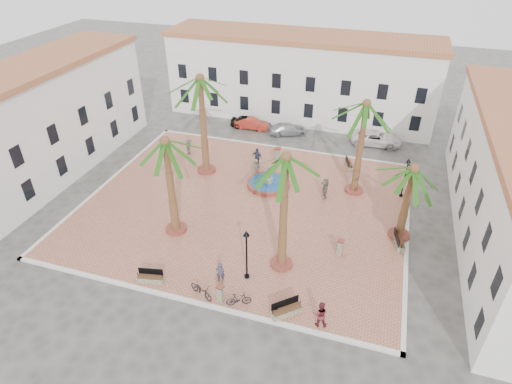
% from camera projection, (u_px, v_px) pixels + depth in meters
% --- Properties ---
extents(ground, '(120.00, 120.00, 0.00)m').
position_uv_depth(ground, '(245.00, 206.00, 35.71)').
color(ground, '#56544F').
rests_on(ground, ground).
extents(plaza, '(26.00, 22.00, 0.15)m').
position_uv_depth(plaza, '(245.00, 205.00, 35.67)').
color(plaza, '#BB7056').
rests_on(plaza, ground).
extents(kerb_n, '(26.30, 0.30, 0.16)m').
position_uv_depth(kerb_n, '(279.00, 147.00, 44.44)').
color(kerb_n, silver).
rests_on(kerb_n, ground).
extents(kerb_s, '(26.30, 0.30, 0.16)m').
position_uv_depth(kerb_s, '(188.00, 301.00, 26.89)').
color(kerb_s, silver).
rests_on(kerb_s, ground).
extents(kerb_e, '(0.30, 22.30, 0.16)m').
position_uv_depth(kerb_e, '(407.00, 235.00, 32.39)').
color(kerb_e, silver).
rests_on(kerb_e, ground).
extents(kerb_w, '(0.30, 22.30, 0.16)m').
position_uv_depth(kerb_w, '(110.00, 181.00, 38.94)').
color(kerb_w, silver).
rests_on(kerb_w, ground).
extents(building_north, '(30.40, 7.40, 9.50)m').
position_uv_depth(building_north, '(300.00, 77.00, 49.04)').
color(building_north, white).
rests_on(building_north, ground).
extents(building_west, '(6.40, 24.40, 10.00)m').
position_uv_depth(building_west, '(40.00, 122.00, 37.74)').
color(building_west, white).
rests_on(building_west, ground).
extents(fountain, '(3.79, 3.79, 1.96)m').
position_uv_depth(fountain, '(268.00, 183.00, 37.97)').
color(fountain, '#964032').
rests_on(fountain, plaza).
extents(palm_nw, '(5.57, 5.57, 9.30)m').
position_uv_depth(palm_nw, '(201.00, 89.00, 35.94)').
color(palm_nw, '#964032').
rests_on(palm_nw, plaza).
extents(palm_sw, '(5.24, 5.24, 7.91)m').
position_uv_depth(palm_sw, '(166.00, 153.00, 29.13)').
color(palm_sw, '#964032').
rests_on(palm_sw, plaza).
extents(palm_s, '(5.01, 5.01, 8.81)m').
position_uv_depth(palm_s, '(285.00, 170.00, 25.41)').
color(palm_s, '#964032').
rests_on(palm_s, plaza).
extents(palm_e, '(5.26, 5.26, 6.23)m').
position_uv_depth(palm_e, '(412.00, 179.00, 29.39)').
color(palm_e, '#964032').
rests_on(palm_e, plaza).
extents(palm_ne, '(5.14, 5.14, 8.42)m').
position_uv_depth(palm_ne, '(365.00, 114.00, 33.44)').
color(palm_ne, '#964032').
rests_on(palm_ne, plaza).
extents(bench_s, '(1.82, 0.86, 0.92)m').
position_uv_depth(bench_s, '(151.00, 278.00, 28.10)').
color(bench_s, gray).
rests_on(bench_s, plaza).
extents(bench_se, '(1.85, 1.74, 1.03)m').
position_uv_depth(bench_se, '(286.00, 311.00, 25.77)').
color(bench_se, gray).
rests_on(bench_se, plaza).
extents(bench_e, '(0.96, 1.88, 0.95)m').
position_uv_depth(bench_e, '(398.00, 242.00, 31.19)').
color(bench_e, gray).
rests_on(bench_e, plaza).
extents(bench_ne, '(1.07, 1.83, 0.92)m').
position_uv_depth(bench_ne, '(349.00, 165.00, 40.68)').
color(bench_ne, gray).
rests_on(bench_ne, plaza).
extents(lamppost_s, '(0.43, 0.43, 3.93)m').
position_uv_depth(lamppost_s, '(246.00, 246.00, 27.09)').
color(lamppost_s, black).
rests_on(lamppost_s, plaza).
extents(lamppost_e, '(0.40, 0.40, 3.64)m').
position_uv_depth(lamppost_e, '(406.00, 171.00, 35.35)').
color(lamppost_e, black).
rests_on(lamppost_e, plaza).
extents(bollard_se, '(0.51, 0.51, 1.24)m').
position_uv_depth(bollard_se, '(220.00, 293.00, 26.48)').
color(bollard_se, gray).
rests_on(bollard_se, plaza).
extents(bollard_n, '(0.62, 0.62, 1.56)m').
position_uv_depth(bollard_n, '(278.00, 155.00, 41.22)').
color(bollard_n, gray).
rests_on(bollard_n, plaza).
extents(bollard_e, '(0.50, 0.50, 1.29)m').
position_uv_depth(bollard_e, '(340.00, 247.00, 30.08)').
color(bollard_e, gray).
rests_on(bollard_e, plaza).
extents(litter_bin, '(0.33, 0.33, 0.65)m').
position_uv_depth(litter_bin, '(275.00, 310.00, 25.77)').
color(litter_bin, black).
rests_on(litter_bin, plaza).
extents(cyclist_a, '(0.67, 0.55, 1.56)m').
position_uv_depth(cyclist_a, '(220.00, 272.00, 27.84)').
color(cyclist_a, '#383950').
rests_on(cyclist_a, plaza).
extents(bicycle_a, '(2.01, 1.39, 1.00)m').
position_uv_depth(bicycle_a, '(201.00, 290.00, 26.89)').
color(bicycle_a, black).
rests_on(bicycle_a, plaza).
extents(cyclist_b, '(0.98, 0.82, 1.80)m').
position_uv_depth(cyclist_b, '(320.00, 314.00, 24.77)').
color(cyclist_b, maroon).
rests_on(cyclist_b, plaza).
extents(bicycle_b, '(1.63, 1.07, 0.95)m').
position_uv_depth(bicycle_b, '(239.00, 299.00, 26.27)').
color(bicycle_b, black).
rests_on(bicycle_b, plaza).
extents(pedestrian_fountain_a, '(0.90, 0.69, 1.63)m').
position_uv_depth(pedestrian_fountain_a, '(256.00, 167.00, 39.22)').
color(pedestrian_fountain_a, '#8E6F60').
rests_on(pedestrian_fountain_a, plaza).
extents(pedestrian_fountain_b, '(1.20, 0.75, 1.90)m').
position_uv_depth(pedestrian_fountain_b, '(257.00, 157.00, 40.54)').
color(pedestrian_fountain_b, '#2B354C').
rests_on(pedestrian_fountain_b, plaza).
extents(pedestrian_north, '(0.62, 1.03, 1.57)m').
position_uv_depth(pedestrian_north, '(189.00, 147.00, 42.72)').
color(pedestrian_north, '#424246').
rests_on(pedestrian_north, plaza).
extents(pedestrian_east, '(1.01, 1.76, 1.81)m').
position_uv_depth(pedestrian_east, '(325.00, 188.00, 36.07)').
color(pedestrian_east, '#6F6758').
rests_on(pedestrian_east, plaza).
extents(car_black, '(4.05, 1.85, 1.35)m').
position_uv_depth(car_black, '(248.00, 122.00, 48.34)').
color(car_black, black).
rests_on(car_black, ground).
extents(car_red, '(3.85, 1.50, 1.25)m').
position_uv_depth(car_red, '(252.00, 123.00, 48.16)').
color(car_red, red).
rests_on(car_red, ground).
extents(car_silver, '(4.56, 3.28, 1.23)m').
position_uv_depth(car_silver, '(288.00, 129.00, 46.96)').
color(car_silver, '#A6A7AE').
rests_on(car_silver, ground).
extents(car_white, '(5.29, 2.64, 1.44)m').
position_uv_depth(car_white, '(376.00, 138.00, 44.80)').
color(car_white, white).
rests_on(car_white, ground).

